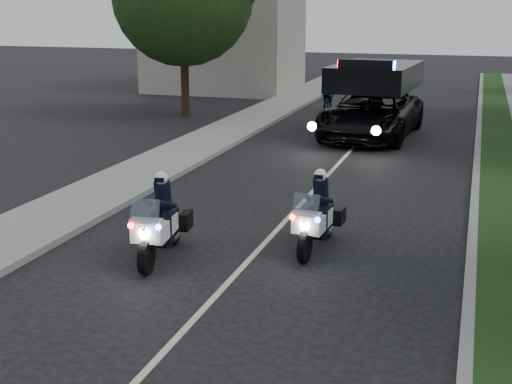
# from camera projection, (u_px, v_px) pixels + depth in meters

# --- Properties ---
(ground) EXTENTS (120.00, 120.00, 0.00)m
(ground) POSITION_uv_depth(u_px,v_px,m) (240.00, 270.00, 12.74)
(ground) COLOR black
(ground) RESTS_ON ground
(curb_right) EXTENTS (0.20, 60.00, 0.15)m
(curb_right) POSITION_uv_depth(u_px,v_px,m) (477.00, 166.00, 20.68)
(curb_right) COLOR gray
(curb_right) RESTS_ON ground
(grass_verge) EXTENTS (1.20, 60.00, 0.16)m
(grass_verge) POSITION_uv_depth(u_px,v_px,m) (501.00, 168.00, 20.47)
(grass_verge) COLOR #193814
(grass_verge) RESTS_ON ground
(curb_left) EXTENTS (0.20, 60.00, 0.15)m
(curb_left) POSITION_uv_depth(u_px,v_px,m) (223.00, 149.00, 23.12)
(curb_left) COLOR gray
(curb_left) RESTS_ON ground
(sidewalk_left) EXTENTS (2.00, 60.00, 0.16)m
(sidewalk_left) POSITION_uv_depth(u_px,v_px,m) (193.00, 147.00, 23.45)
(sidewalk_left) COLOR gray
(sidewalk_left) RESTS_ON ground
(building_far) EXTENTS (8.00, 6.00, 7.00)m
(building_far) POSITION_uv_depth(u_px,v_px,m) (224.00, 28.00, 38.65)
(building_far) COLOR #A8A396
(building_far) RESTS_ON ground
(lane_marking) EXTENTS (0.12, 50.00, 0.01)m
(lane_marking) POSITION_uv_depth(u_px,v_px,m) (343.00, 159.00, 21.92)
(lane_marking) COLOR #BFB78C
(lane_marking) RESTS_ON ground
(police_moto_left) EXTENTS (0.96, 2.09, 1.71)m
(police_moto_left) POSITION_uv_depth(u_px,v_px,m) (162.00, 257.00, 13.40)
(police_moto_left) COLOR white
(police_moto_left) RESTS_ON ground
(police_moto_right) EXTENTS (0.79, 1.97, 1.64)m
(police_moto_right) POSITION_uv_depth(u_px,v_px,m) (317.00, 248.00, 13.89)
(police_moto_right) COLOR white
(police_moto_right) RESTS_ON ground
(police_suv) EXTENTS (3.45, 6.67, 3.15)m
(police_suv) POSITION_uv_depth(u_px,v_px,m) (371.00, 137.00, 25.68)
(police_suv) COLOR black
(police_suv) RESTS_ON ground
(bicycle) EXTENTS (0.59, 1.55, 0.80)m
(bicycle) POSITION_uv_depth(u_px,v_px,m) (327.00, 111.00, 31.82)
(bicycle) COLOR black
(bicycle) RESTS_ON ground
(cyclist) EXTENTS (0.62, 0.46, 1.61)m
(cyclist) POSITION_uv_depth(u_px,v_px,m) (327.00, 111.00, 31.82)
(cyclist) COLOR black
(cyclist) RESTS_ON ground
(tree_left_near) EXTENTS (7.69, 7.69, 10.12)m
(tree_left_near) POSITION_uv_depth(u_px,v_px,m) (186.00, 116.00, 30.41)
(tree_left_near) COLOR #214316
(tree_left_near) RESTS_ON ground
(tree_left_far) EXTENTS (8.16, 8.16, 10.45)m
(tree_left_far) POSITION_uv_depth(u_px,v_px,m) (250.00, 83.00, 43.25)
(tree_left_far) COLOR black
(tree_left_far) RESTS_ON ground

